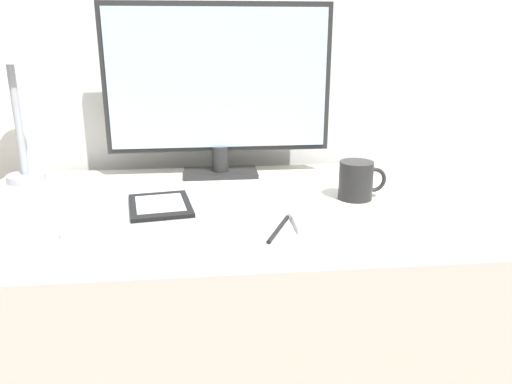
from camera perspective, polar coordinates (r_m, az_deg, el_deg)
wall_back at (r=1.55m, az=-5.34°, el=19.99°), size 3.60×0.05×2.40m
desk at (r=1.34m, az=-3.95°, el=-16.84°), size 1.18×0.71×0.75m
monitor at (r=1.38m, az=-4.31°, el=12.01°), size 0.62×0.11×0.47m
keyboard at (r=1.09m, az=11.95°, el=-3.05°), size 0.29×0.12×0.01m
laptop at (r=1.14m, az=-11.46°, el=-2.05°), size 0.35×0.25×0.02m
ereader at (r=1.12m, az=-10.91°, el=-1.51°), size 0.16×0.19×0.01m
desk_lamp at (r=1.45m, az=-26.07°, el=11.19°), size 0.10×0.10×0.39m
coffee_mug at (r=1.23m, az=11.45°, el=1.32°), size 0.12×0.08×0.09m
pen at (r=1.02m, az=2.58°, el=-4.23°), size 0.07×0.14×0.01m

